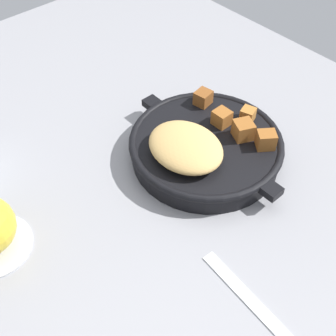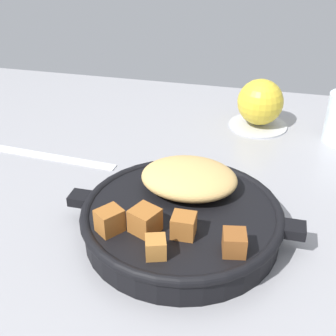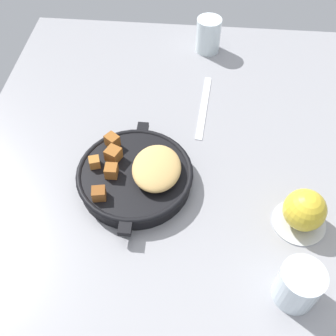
{
  "view_description": "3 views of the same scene",
  "coord_description": "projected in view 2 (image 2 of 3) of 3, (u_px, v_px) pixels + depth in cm",
  "views": [
    {
      "loc": [
        -32.98,
        30.04,
        49.89
      ],
      "look_at": [
        -2.31,
        2.69,
        5.43
      ],
      "focal_mm": 47.68,
      "sensor_mm": 36.0,
      "label": 1
    },
    {
      "loc": [
        7.77,
        -47.3,
        33.79
      ],
      "look_at": [
        -4.21,
        1.52,
        3.86
      ],
      "focal_mm": 47.53,
      "sensor_mm": 36.0,
      "label": 2
    },
    {
      "loc": [
        47.96,
        4.43,
        67.13
      ],
      "look_at": [
        0.24,
        0.16,
        6.49
      ],
      "focal_mm": 43.28,
      "sensor_mm": 36.0,
      "label": 3
    }
  ],
  "objects": [
    {
      "name": "saucer_plate",
      "position": [
        258.0,
        124.0,
        0.78
      ],
      "size": [
        10.19,
        10.19,
        0.6
      ],
      "primitive_type": "cylinder",
      "color": "#B7BABF",
      "rests_on": "ground_plane"
    },
    {
      "name": "ground_plane",
      "position": [
        196.0,
        210.0,
        0.59
      ],
      "size": [
        117.68,
        87.6,
        2.4
      ],
      "primitive_type": "cube",
      "color": "gray"
    },
    {
      "name": "butter_knife",
      "position": [
        50.0,
        156.0,
        0.69
      ],
      "size": [
        21.81,
        3.22,
        0.36
      ],
      "primitive_type": "cube",
      "rotation": [
        0.0,
        0.0,
        -0.07
      ],
      "color": "silver",
      "rests_on": "ground_plane"
    },
    {
      "name": "red_apple",
      "position": [
        260.0,
        102.0,
        0.76
      ],
      "size": [
        7.88,
        7.88,
        7.88
      ],
      "primitive_type": "sphere",
      "color": "gold",
      "rests_on": "saucer_plate"
    },
    {
      "name": "cast_iron_skillet",
      "position": [
        182.0,
        214.0,
        0.52
      ],
      "size": [
        27.8,
        23.48,
        6.71
      ],
      "color": "black",
      "rests_on": "ground_plane"
    }
  ]
}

